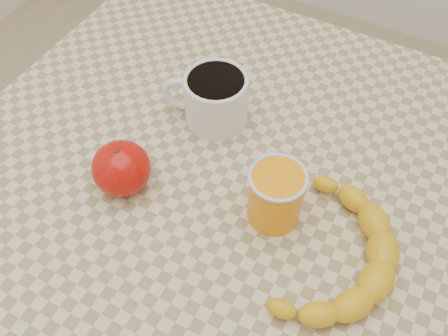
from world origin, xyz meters
The scene contains 5 objects.
table centered at (0.00, 0.00, 0.66)m, with size 0.80×0.80×0.75m.
coffee_mug centered at (-0.07, 0.09, 0.79)m, with size 0.14×0.12×0.08m.
orange_juice_glass centered at (0.09, -0.02, 0.79)m, with size 0.07×0.07×0.09m.
apple centered at (-0.12, -0.08, 0.79)m, with size 0.10×0.10×0.07m.
banana centered at (0.18, -0.05, 0.77)m, with size 0.19×0.27×0.04m, color yellow, non-canonical shape.
Camera 1 is at (0.20, -0.37, 1.32)m, focal length 40.00 mm.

